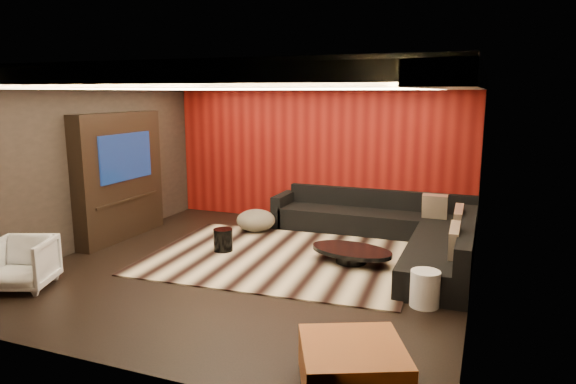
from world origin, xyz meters
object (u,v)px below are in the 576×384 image
at_px(orange_ottoman, 353,366).
at_px(sectional_sofa, 395,231).
at_px(armchair, 22,264).
at_px(coffee_table, 351,255).
at_px(drum_stool, 223,240).
at_px(white_side_table, 425,289).

bearing_deg(orange_ottoman, sectional_sofa, 95.08).
relative_size(armchair, sectional_sofa, 0.20).
bearing_deg(armchair, coffee_table, 13.10).
distance_m(drum_stool, orange_ottoman, 4.19).
bearing_deg(coffee_table, armchair, -146.07).
height_order(drum_stool, white_side_table, white_side_table).
distance_m(armchair, sectional_sofa, 5.61).
bearing_deg(orange_ottoman, drum_stool, 134.05).
bearing_deg(coffee_table, sectional_sofa, 68.69).
xyz_separation_m(white_side_table, orange_ottoman, (-0.38, -2.01, -0.02)).
distance_m(drum_stool, white_side_table, 3.44).
bearing_deg(armchair, orange_ottoman, -29.14).
xyz_separation_m(drum_stool, white_side_table, (3.29, -1.00, 0.02)).
xyz_separation_m(coffee_table, drum_stool, (-2.07, -0.20, 0.07)).
height_order(white_side_table, orange_ottoman, white_side_table).
xyz_separation_m(drum_stool, orange_ottoman, (2.91, -3.01, -0.00)).
xyz_separation_m(orange_ottoman, sectional_sofa, (-0.39, 4.36, 0.07)).
bearing_deg(orange_ottoman, armchair, 171.70).
xyz_separation_m(coffee_table, armchair, (-3.77, -2.54, 0.21)).
height_order(drum_stool, orange_ottoman, orange_ottoman).
bearing_deg(white_side_table, sectional_sofa, 107.99).
bearing_deg(orange_ottoman, coffee_table, 104.65).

